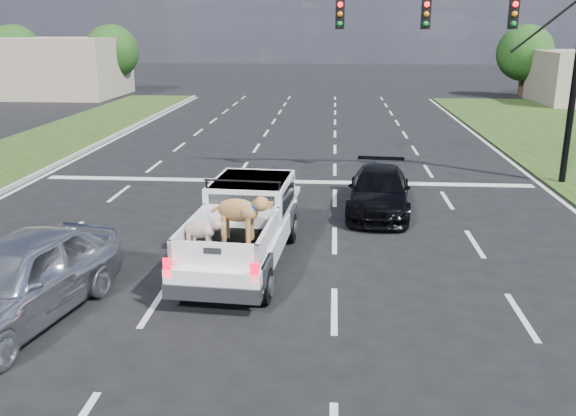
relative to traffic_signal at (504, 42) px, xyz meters
name	(u,v)px	position (x,y,z in m)	size (l,w,h in m)	color
ground	(244,308)	(-7.20, -10.50, -4.73)	(160.00, 160.00, 0.00)	black
road_markings	(276,210)	(-7.20, -3.94, -4.72)	(17.75, 60.00, 0.01)	silver
traffic_signal	(504,42)	(0.00, 0.00, 0.00)	(9.11, 0.31, 7.00)	black
building_left	(53,67)	(-27.20, 25.50, -2.53)	(10.00, 8.00, 4.40)	tan
tree_far_b	(15,51)	(-31.20, 27.50, -1.44)	(4.20, 4.20, 5.40)	#332114
tree_far_c	(112,52)	(-23.20, 27.50, -1.44)	(4.20, 4.20, 5.40)	#332114
tree_far_d	(525,53)	(8.80, 27.50, -1.44)	(4.20, 4.20, 5.40)	#332114
pickup_truck	(243,225)	(-7.53, -8.15, -3.81)	(2.27, 5.31, 1.95)	black
silver_sedan	(18,280)	(-11.19, -11.31, -3.92)	(1.90, 4.73, 1.61)	silver
black_coupe	(379,191)	(-4.17, -3.87, -4.10)	(1.75, 4.32, 1.25)	black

